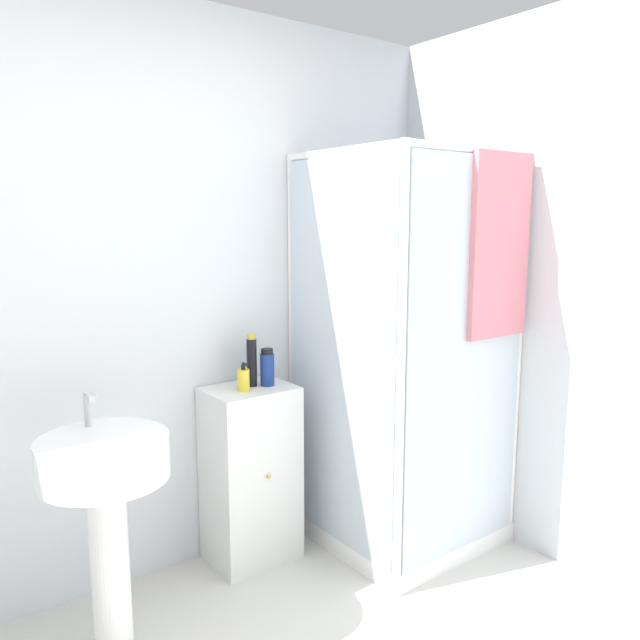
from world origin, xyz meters
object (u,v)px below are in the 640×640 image
soap_dispenser (243,380)px  shampoo_bottle_tall_black (252,361)px  sink (105,491)px  shampoo_bottle_blue (267,368)px

soap_dispenser → shampoo_bottle_tall_black: (0.07, 0.05, 0.07)m
sink → shampoo_bottle_tall_black: (0.78, 0.29, 0.31)m
shampoo_bottle_blue → shampoo_bottle_tall_black: bearing=150.7°
soap_dispenser → shampoo_bottle_tall_black: size_ratio=0.54×
sink → shampoo_bottle_tall_black: bearing=20.3°
sink → shampoo_bottle_blue: size_ratio=5.59×
shampoo_bottle_blue → soap_dispenser: bearing=-173.5°
sink → shampoo_bottle_tall_black: size_ratio=3.97×
soap_dispenser → sink: bearing=-161.4°
shampoo_bottle_tall_black → soap_dispenser: bearing=-146.0°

